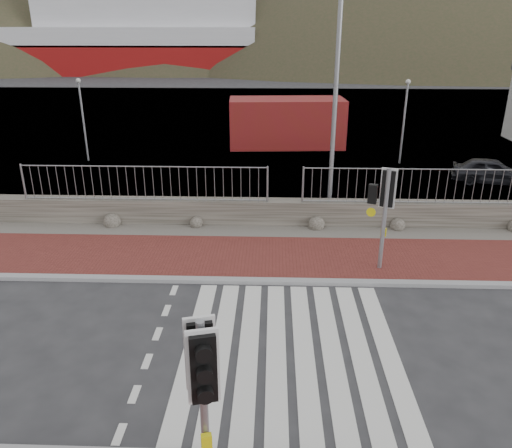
{
  "coord_description": "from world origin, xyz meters",
  "views": [
    {
      "loc": [
        -0.42,
        -9.01,
        6.54
      ],
      "look_at": [
        -0.84,
        3.0,
        1.73
      ],
      "focal_mm": 35.0,
      "sensor_mm": 36.0,
      "label": 1
    }
  ],
  "objects_px": {
    "traffic_signal_far": "(385,198)",
    "shipping_container": "(287,123)",
    "ferry": "(108,33)",
    "traffic_signal_near": "(202,375)",
    "car_a": "(491,171)",
    "streetlight": "(341,74)"
  },
  "relations": [
    {
      "from": "ferry",
      "to": "streetlight",
      "type": "relative_size",
      "value": 5.57
    },
    {
      "from": "car_a",
      "to": "ferry",
      "type": "bearing_deg",
      "value": 45.5
    },
    {
      "from": "traffic_signal_far",
      "to": "ferry",
      "type": "bearing_deg",
      "value": -46.57
    },
    {
      "from": "traffic_signal_near",
      "to": "car_a",
      "type": "distance_m",
      "value": 19.33
    },
    {
      "from": "car_a",
      "to": "traffic_signal_far",
      "type": "bearing_deg",
      "value": 156.85
    },
    {
      "from": "traffic_signal_near",
      "to": "car_a",
      "type": "xyz_separation_m",
      "value": [
        10.52,
        16.14,
        -1.61
      ]
    },
    {
      "from": "ferry",
      "to": "traffic_signal_near",
      "type": "height_order",
      "value": "ferry"
    },
    {
      "from": "ferry",
      "to": "shipping_container",
      "type": "relative_size",
      "value": 7.75
    },
    {
      "from": "traffic_signal_far",
      "to": "shipping_container",
      "type": "height_order",
      "value": "traffic_signal_far"
    },
    {
      "from": "streetlight",
      "to": "car_a",
      "type": "relative_size",
      "value": 2.73
    },
    {
      "from": "shipping_container",
      "to": "traffic_signal_far",
      "type": "bearing_deg",
      "value": -85.25
    },
    {
      "from": "traffic_signal_near",
      "to": "traffic_signal_far",
      "type": "xyz_separation_m",
      "value": [
        3.96,
        7.49,
        0.0
      ]
    },
    {
      "from": "streetlight",
      "to": "car_a",
      "type": "xyz_separation_m",
      "value": [
        7.41,
        4.51,
        -4.49
      ]
    },
    {
      "from": "ferry",
      "to": "traffic_signal_near",
      "type": "xyz_separation_m",
      "value": [
        23.32,
        -71.48,
        -3.19
      ]
    },
    {
      "from": "shipping_container",
      "to": "car_a",
      "type": "xyz_separation_m",
      "value": [
        8.86,
        -7.06,
        -0.78
      ]
    },
    {
      "from": "traffic_signal_near",
      "to": "streetlight",
      "type": "relative_size",
      "value": 0.34
    },
    {
      "from": "streetlight",
      "to": "car_a",
      "type": "distance_m",
      "value": 9.77
    },
    {
      "from": "ferry",
      "to": "traffic_signal_far",
      "type": "xyz_separation_m",
      "value": [
        27.28,
        -63.99,
        -3.19
      ]
    },
    {
      "from": "traffic_signal_near",
      "to": "car_a",
      "type": "relative_size",
      "value": 0.92
    },
    {
      "from": "streetlight",
      "to": "shipping_container",
      "type": "xyz_separation_m",
      "value": [
        -1.45,
        11.57,
        -3.71
      ]
    },
    {
      "from": "traffic_signal_far",
      "to": "car_a",
      "type": "height_order",
      "value": "traffic_signal_far"
    },
    {
      "from": "ferry",
      "to": "streetlight",
      "type": "xyz_separation_m",
      "value": [
        26.43,
        -59.85,
        -0.31
      ]
    }
  ]
}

